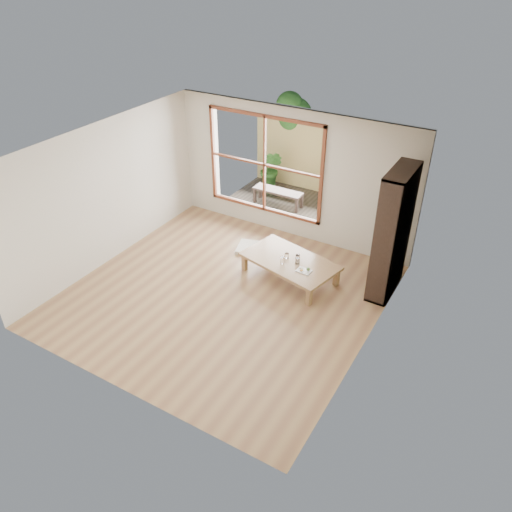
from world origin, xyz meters
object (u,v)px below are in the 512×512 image
at_px(low_table, 290,262).
at_px(bookshelf, 392,233).
at_px(garden_bench, 278,193).
at_px(food_tray, 305,270).

bearing_deg(low_table, bookshelf, 31.36).
relative_size(bookshelf, garden_bench, 1.94).
bearing_deg(low_table, food_tray, -13.26).
bearing_deg(food_tray, bookshelf, 33.80).
xyz_separation_m(bookshelf, garden_bench, (-3.11, 1.88, -0.79)).
distance_m(food_tray, garden_bench, 3.21).
height_order(low_table, food_tray, food_tray).
xyz_separation_m(bookshelf, food_tray, (-1.21, -0.71, -0.73)).
bearing_deg(food_tray, garden_bench, 129.80).
bearing_deg(garden_bench, food_tray, -54.12).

